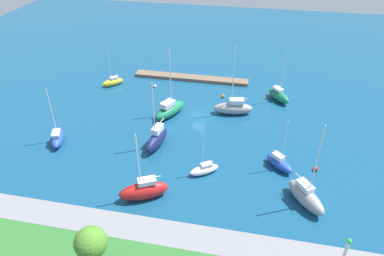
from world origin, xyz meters
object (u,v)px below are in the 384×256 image
Objects in this scene: mooring_buoy_red at (316,169)px; sailboat_blue_west_end at (58,137)px; sailboat_blue_center_basin at (279,163)px; sailboat_white_along_channel at (204,169)px; pier_dock at (191,78)px; mooring_buoy_orange at (223,96)px; sailboat_gray_far_north at (233,108)px; sailboat_navy_near_pier at (157,139)px; sailboat_yellow_lone_north at (113,82)px; sailboat_green_east_end at (170,109)px; harbor_beacon at (346,249)px; sailboat_green_far_south at (279,95)px; park_tree_east at (91,243)px; sailboat_red_inner_mooring at (144,190)px; mooring_buoy_white at (155,86)px; sailboat_gray_by_breakwater at (306,196)px.

sailboat_blue_west_end is at bearing 1.34° from mooring_buoy_red.
sailboat_white_along_channel is at bearing -117.45° from sailboat_blue_center_basin.
mooring_buoy_red is (-25.10, 27.52, 0.02)m from pier_dock.
sailboat_gray_far_north is at bearing 114.07° from mooring_buoy_orange.
sailboat_navy_near_pier is 1.35× the size of sailboat_blue_center_basin.
sailboat_yellow_lone_north is at bearing -79.41° from sailboat_white_along_channel.
harbor_beacon is at bearing -110.87° from sailboat_green_east_end.
sailboat_green_far_south reaches higher than sailboat_white_along_channel.
sailboat_red_inner_mooring is (-1.45, -12.25, -3.73)m from park_tree_east.
mooring_buoy_white is 0.91× the size of mooring_buoy_red.
sailboat_blue_center_basin reaches higher than harbor_beacon.
sailboat_blue_west_end is 1.12× the size of sailboat_blue_center_basin.
sailboat_white_along_channel is 0.71× the size of sailboat_green_far_south.
sailboat_green_east_end reaches higher than mooring_buoy_orange.
sailboat_yellow_lone_north reaches higher than sailboat_white_along_channel.
sailboat_yellow_lone_north is (16.16, -44.11, -4.29)m from park_tree_east.
park_tree_east is at bearing 42.48° from mooring_buoy_red.
sailboat_gray_by_breakwater reaches higher than sailboat_white_along_channel.
sailboat_blue_west_end reaches higher than park_tree_east.
sailboat_gray_far_north reaches higher than sailboat_navy_near_pier.
park_tree_east is at bearing 12.76° from harbor_beacon.
sailboat_green_far_south is 26.40m from mooring_buoy_white.
mooring_buoy_red is at bearing 159.54° from sailboat_white_along_channel.
sailboat_red_inner_mooring is (-2.11, 22.12, 0.12)m from sailboat_green_east_end.
sailboat_green_east_end is 19.39× the size of mooring_buoy_white.
sailboat_green_east_end is (0.66, -34.37, -3.85)m from park_tree_east.
sailboat_blue_center_basin is (-8.63, 14.75, -0.37)m from sailboat_gray_far_north.
mooring_buoy_red is at bearing -88.13° from sailboat_green_east_end.
harbor_beacon is at bearing 115.72° from mooring_buoy_orange.
pier_dock is 1.98× the size of sailboat_green_east_end.
harbor_beacon is 0.45× the size of sailboat_yellow_lone_north.
mooring_buoy_orange is (-24.50, 0.72, -0.52)m from sailboat_yellow_lone_north.
sailboat_white_along_channel is at bearing -36.38° from harbor_beacon.
sailboat_blue_west_end is (17.12, 28.50, 0.67)m from pier_dock.
mooring_buoy_red is at bearing 128.71° from sailboat_gray_by_breakwater.
sailboat_blue_center_basin reaches higher than park_tree_east.
sailboat_yellow_lone_north is at bearing 83.39° from sailboat_green_east_end.
sailboat_green_east_end is at bearing -163.87° from sailboat_gray_by_breakwater.
sailboat_yellow_lone_north reaches higher than mooring_buoy_orange.
sailboat_yellow_lone_north is 11.23× the size of mooring_buoy_red.
sailboat_white_along_channel is (17.73, -13.06, -2.65)m from harbor_beacon.
sailboat_green_far_south is at bearing -174.33° from mooring_buoy_orange.
sailboat_navy_near_pier is at bearing 39.63° from sailboat_gray_far_north.
sailboat_gray_by_breakwater is at bearing 123.37° from pier_dock.
sailboat_gray_far_north is 1.12× the size of sailboat_navy_near_pier.
sailboat_red_inner_mooring is (9.57, 25.16, 0.12)m from sailboat_gray_far_north.
harbor_beacon is (-26.31, 44.59, 3.05)m from pier_dock.
sailboat_green_east_end reaches higher than sailboat_blue_center_basin.
sailboat_navy_near_pier is at bearing -108.16° from sailboat_red_inner_mooring.
sailboat_gray_by_breakwater reaches higher than sailboat_red_inner_mooring.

